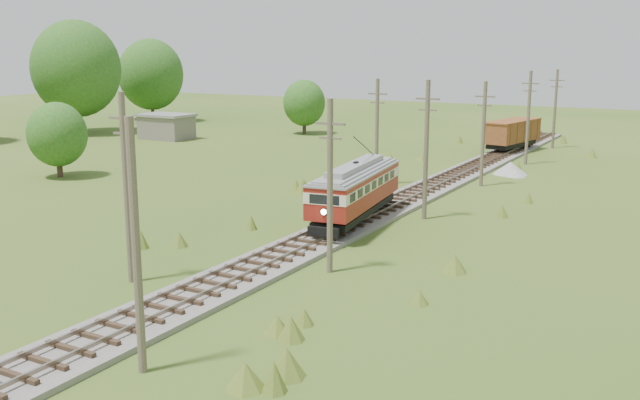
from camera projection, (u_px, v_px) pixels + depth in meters
The scene contains 17 objects.
railbed_main at pixel (397, 202), 50.66m from camera, with size 3.60×96.00×0.57m.
streetcar at pixel (356, 187), 44.54m from camera, with size 4.15×11.29×5.11m.
gondola at pixel (512, 132), 76.23m from camera, with size 4.30×9.07×2.89m.
gravel_pile at pixel (511, 169), 62.81m from camera, with size 3.11×3.29×1.13m.
utility_pole_r_1 at pixel (136, 249), 23.62m from camera, with size 0.30×0.30×8.80m.
utility_pole_r_2 at pixel (330, 185), 34.58m from camera, with size 1.60×0.30×8.60m.
utility_pole_r_3 at pixel (426, 149), 45.64m from camera, with size 1.60×0.30×9.00m.
utility_pole_r_4 at pixel (483, 133), 56.86m from camera, with size 1.60×0.30×8.40m.
utility_pole_r_5 at pixel (528, 117), 67.67m from camera, with size 1.60×0.30×8.90m.
utility_pole_r_6 at pixel (555, 108), 78.85m from camera, with size 1.60×0.30×8.70m.
utility_pole_l_a at pixel (126, 187), 33.05m from camera, with size 1.60×0.30×9.00m.
utility_pole_l_b at pixel (377, 131), 57.06m from camera, with size 1.60×0.30×8.60m.
tree_left_4 at pixel (76, 69), 92.05m from camera, with size 11.34×11.34×14.61m.
tree_left_5 at pixel (151, 74), 106.88m from camera, with size 9.66×9.66×12.44m.
tree_mid_a at pixel (304, 103), 92.31m from camera, with size 5.46×5.46×7.03m.
tree_mid_c at pixel (57, 134), 61.01m from camera, with size 5.04×5.04×6.49m.
shed at pixel (166, 126), 87.55m from camera, with size 6.40×4.40×3.10m.
Camera 1 is at (19.65, -11.79, 10.90)m, focal length 40.00 mm.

